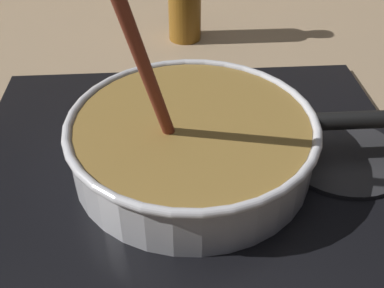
# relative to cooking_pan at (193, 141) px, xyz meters

# --- Properties ---
(ground) EXTENTS (2.40, 1.60, 0.04)m
(ground) POSITION_rel_cooking_pan_xyz_m (-0.13, -0.09, -0.07)
(ground) COLOR #9E8466
(hob_plate) EXTENTS (0.56, 0.48, 0.01)m
(hob_plate) POSITION_rel_cooking_pan_xyz_m (-0.00, 0.00, -0.04)
(hob_plate) COLOR black
(hob_plate) RESTS_ON ground
(burner_ring) EXTENTS (0.18, 0.18, 0.01)m
(burner_ring) POSITION_rel_cooking_pan_xyz_m (-0.00, 0.00, -0.03)
(burner_ring) COLOR #592D0C
(burner_ring) RESTS_ON hob_plate
(spare_burner) EXTENTS (0.16, 0.16, 0.01)m
(spare_burner) POSITION_rel_cooking_pan_xyz_m (0.19, 0.00, -0.03)
(spare_burner) COLOR #262628
(spare_burner) RESTS_ON hob_plate
(cooking_pan) EXTENTS (0.45, 0.30, 0.29)m
(cooking_pan) POSITION_rel_cooking_pan_xyz_m (0.00, 0.00, 0.00)
(cooking_pan) COLOR silver
(cooking_pan) RESTS_ON hob_plate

